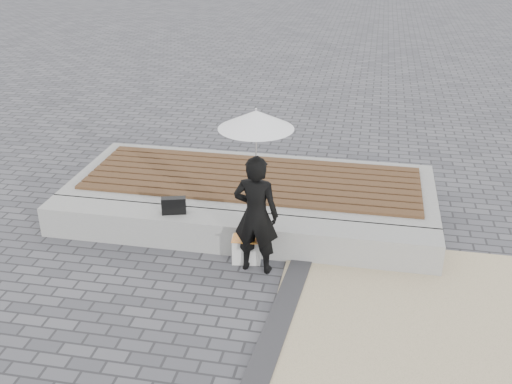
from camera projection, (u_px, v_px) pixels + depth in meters
The scene contains 10 objects.
ground at pixel (199, 325), 6.23m from camera, with size 80.00×80.00×0.00m, color #505055.
edging_band at pixel (262, 366), 5.64m from camera, with size 0.25×5.20×0.04m, color #2F2F32.
seating_ledge at pixel (234, 233), 7.56m from camera, with size 5.00×0.45×0.40m, color #969792.
timber_platform at pixel (253, 192), 8.63m from camera, with size 5.00×2.00×0.40m, color gray.
timber_decking at pixel (253, 178), 8.53m from camera, with size 4.60×1.60×0.04m, color brown, non-canonical shape.
woman at pixel (256, 215), 6.88m from camera, with size 0.52×0.34×1.43m, color black.
parasol at pixel (256, 120), 6.40m from camera, with size 0.81×0.81×1.04m.
handbag at pixel (174, 206), 7.56m from camera, with size 0.30×0.11×0.21m, color black.
canvas_tote at pixel (246, 250), 7.23m from camera, with size 0.34×0.14×0.35m, color silver.
magazine at pixel (245, 239), 7.11m from camera, with size 0.31×0.23×0.01m, color #CF4737.
Camera 1 is at (1.55, -4.85, 3.88)m, focal length 42.82 mm.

